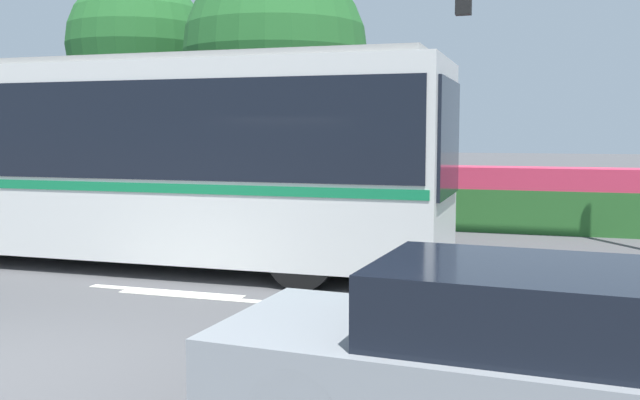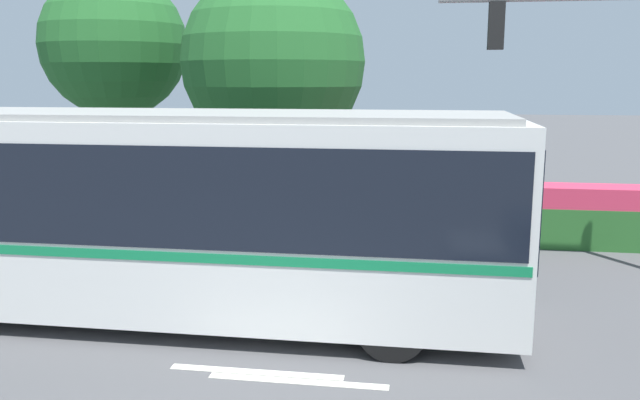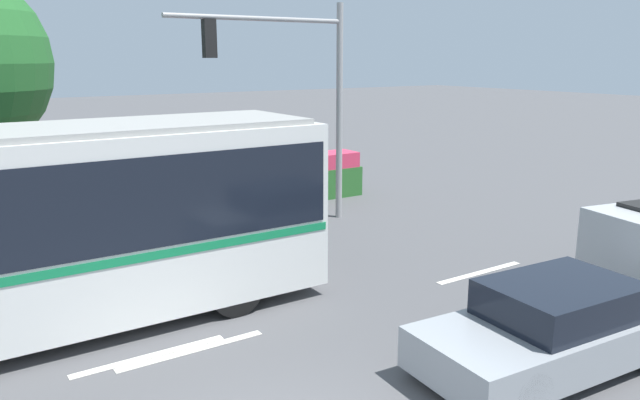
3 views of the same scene
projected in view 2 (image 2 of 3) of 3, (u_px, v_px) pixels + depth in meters
The scene contains 7 objects.
city_bus at pixel (149, 203), 10.59m from camera, with size 11.89×2.58×3.42m.
traffic_light_pole at pixel (630, 81), 12.42m from camera, with size 5.00×0.24×5.92m.
flowering_hedge at pixel (534, 215), 15.55m from camera, with size 9.55×1.01×1.45m.
street_tree_left at pixel (114, 45), 19.91m from camera, with size 4.43×4.43×7.16m.
street_tree_centre at pixel (273, 62), 17.07m from camera, with size 4.83×4.83×6.77m.
lane_stripe_near at pixel (298, 381), 8.57m from camera, with size 2.40×0.16×0.01m, color silver.
lane_stripe_far at pixel (256, 372), 8.84m from camera, with size 2.40×0.16×0.01m, color silver.
Camera 2 is at (1.94, -4.66, 3.94)m, focal length 36.56 mm.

